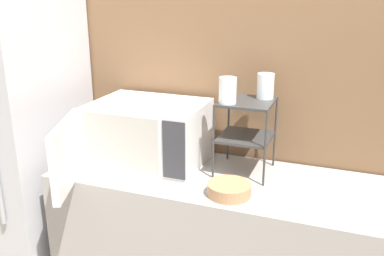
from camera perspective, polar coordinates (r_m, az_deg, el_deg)
wall_back at (r=2.16m, az=8.47°, el=6.18°), size 8.00×0.06×2.60m
microwave at (r=2.13m, az=-6.16°, el=-0.69°), size 0.57×0.78×0.31m
dish_rack at (r=1.99m, az=7.21°, el=0.88°), size 0.25×0.25×0.35m
glass_front_left at (r=1.90m, az=4.78°, el=5.02°), size 0.08×0.08×0.12m
glass_back_right at (r=2.00m, az=9.77°, el=5.54°), size 0.08×0.08×0.12m
bowl at (r=1.83m, az=4.97°, el=-8.18°), size 0.19×0.19×0.05m
refrigerator at (r=2.55m, az=-22.28°, el=-3.01°), size 0.61×0.66×1.76m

